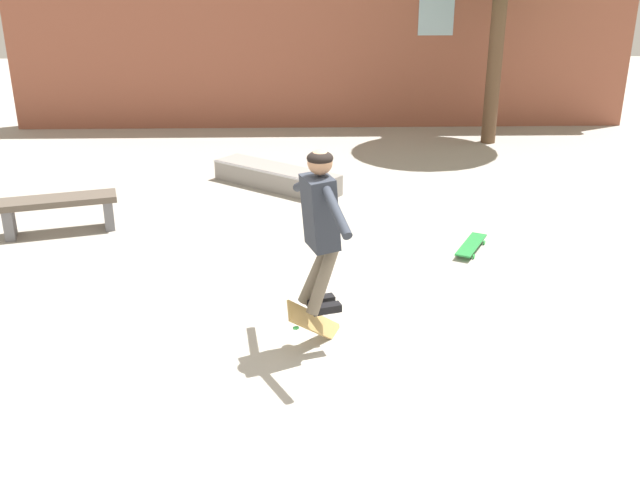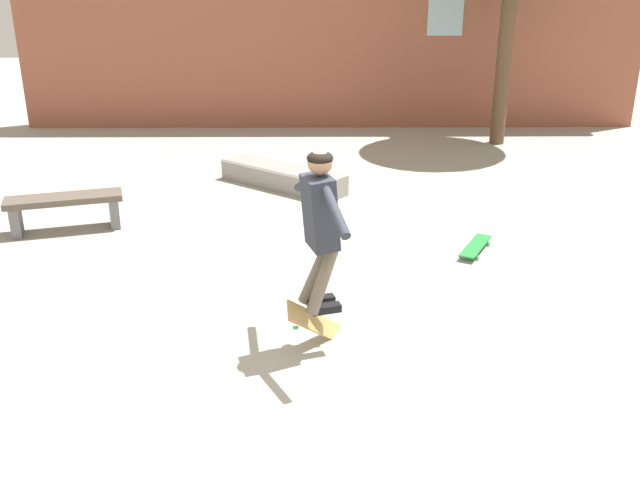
{
  "view_description": "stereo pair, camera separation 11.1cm",
  "coord_description": "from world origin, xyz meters",
  "px_view_note": "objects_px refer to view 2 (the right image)",
  "views": [
    {
      "loc": [
        -0.47,
        -5.66,
        3.31
      ],
      "look_at": [
        -0.31,
        -0.0,
        1.05
      ],
      "focal_mm": 40.0,
      "sensor_mm": 36.0,
      "label": 1
    },
    {
      "loc": [
        -0.36,
        -5.66,
        3.31
      ],
      "look_at": [
        -0.31,
        -0.0,
        1.05
      ],
      "focal_mm": 40.0,
      "sensor_mm": 36.0,
      "label": 2
    }
  ],
  "objects_px": {
    "skater": "(320,218)",
    "skateboard_resting": "(476,246)",
    "park_bench": "(65,206)",
    "skateboard_flipping": "(315,323)",
    "skate_ledge": "(283,177)"
  },
  "relations": [
    {
      "from": "skater",
      "to": "skateboard_resting",
      "type": "xyz_separation_m",
      "value": [
        1.89,
        2.26,
        -1.18
      ]
    },
    {
      "from": "skate_ledge",
      "to": "skater",
      "type": "bearing_deg",
      "value": -45.67
    },
    {
      "from": "skateboard_flipping",
      "to": "skateboard_resting",
      "type": "bearing_deg",
      "value": 1.67
    },
    {
      "from": "park_bench",
      "to": "skateboard_flipping",
      "type": "height_order",
      "value": "skateboard_flipping"
    },
    {
      "from": "park_bench",
      "to": "skater",
      "type": "height_order",
      "value": "skater"
    },
    {
      "from": "park_bench",
      "to": "skate_ledge",
      "type": "xyz_separation_m",
      "value": [
        2.72,
        1.86,
        -0.18
      ]
    },
    {
      "from": "skateboard_flipping",
      "to": "skateboard_resting",
      "type": "relative_size",
      "value": 0.84
    },
    {
      "from": "skater",
      "to": "skateboard_flipping",
      "type": "height_order",
      "value": "skater"
    },
    {
      "from": "skater",
      "to": "skate_ledge",
      "type": "bearing_deg",
      "value": 78.91
    },
    {
      "from": "skateboard_flipping",
      "to": "park_bench",
      "type": "bearing_deg",
      "value": 90.73
    },
    {
      "from": "skater",
      "to": "skateboard_resting",
      "type": "height_order",
      "value": "skater"
    },
    {
      "from": "park_bench",
      "to": "skateboard_resting",
      "type": "xyz_separation_m",
      "value": [
        5.15,
        -0.75,
        -0.26
      ]
    },
    {
      "from": "skate_ledge",
      "to": "park_bench",
      "type": "bearing_deg",
      "value": -107.53
    },
    {
      "from": "skate_ledge",
      "to": "skateboard_resting",
      "type": "distance_m",
      "value": 3.57
    },
    {
      "from": "skater",
      "to": "skateboard_flipping",
      "type": "relative_size",
      "value": 2.19
    }
  ]
}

